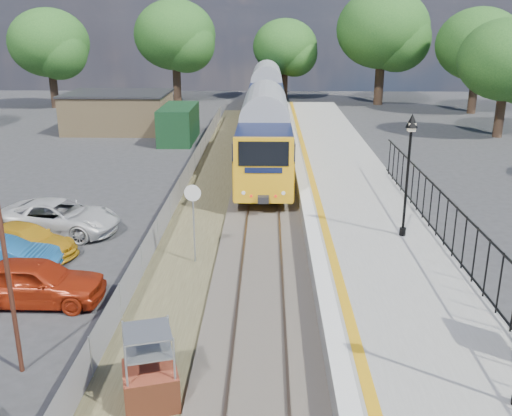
{
  "coord_description": "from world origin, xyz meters",
  "views": [
    {
      "loc": [
        0.21,
        -14.25,
        8.61
      ],
      "look_at": [
        -0.23,
        5.83,
        2.0
      ],
      "focal_mm": 40.0,
      "sensor_mm": 36.0,
      "label": 1
    }
  ],
  "objects_px": {
    "speed_sign": "(193,210)",
    "carpark_lamp": "(2,233)",
    "victorian_lamp_north": "(410,147)",
    "train": "(266,105)",
    "car_blue": "(1,257)",
    "car_yellow": "(26,241)",
    "car_red": "(34,282)",
    "car_white": "(58,217)",
    "brick_plinth": "(150,369)"
  },
  "relations": [
    {
      "from": "victorian_lamp_north",
      "to": "train",
      "type": "distance_m",
      "value": 25.45
    },
    {
      "from": "brick_plinth",
      "to": "victorian_lamp_north",
      "type": "bearing_deg",
      "value": 49.01
    },
    {
      "from": "victorian_lamp_north",
      "to": "car_blue",
      "type": "bearing_deg",
      "value": -172.89
    },
    {
      "from": "train",
      "to": "speed_sign",
      "type": "height_order",
      "value": "train"
    },
    {
      "from": "victorian_lamp_north",
      "to": "carpark_lamp",
      "type": "relative_size",
      "value": 0.69
    },
    {
      "from": "speed_sign",
      "to": "car_red",
      "type": "relative_size",
      "value": 0.69
    },
    {
      "from": "victorian_lamp_north",
      "to": "car_yellow",
      "type": "bearing_deg",
      "value": -179.57
    },
    {
      "from": "victorian_lamp_north",
      "to": "car_blue",
      "type": "xyz_separation_m",
      "value": [
        -14.54,
        -1.82,
        -3.64
      ]
    },
    {
      "from": "speed_sign",
      "to": "car_yellow",
      "type": "bearing_deg",
      "value": 179.02
    },
    {
      "from": "train",
      "to": "car_yellow",
      "type": "height_order",
      "value": "train"
    },
    {
      "from": "train",
      "to": "car_blue",
      "type": "relative_size",
      "value": 10.26
    },
    {
      "from": "victorian_lamp_north",
      "to": "car_blue",
      "type": "relative_size",
      "value": 1.16
    },
    {
      "from": "victorian_lamp_north",
      "to": "car_red",
      "type": "height_order",
      "value": "victorian_lamp_north"
    },
    {
      "from": "carpark_lamp",
      "to": "car_blue",
      "type": "height_order",
      "value": "carpark_lamp"
    },
    {
      "from": "car_blue",
      "to": "car_yellow",
      "type": "distance_m",
      "value": 1.72
    },
    {
      "from": "car_yellow",
      "to": "car_red",
      "type": "bearing_deg",
      "value": -135.07
    },
    {
      "from": "train",
      "to": "car_red",
      "type": "distance_m",
      "value": 29.74
    },
    {
      "from": "victorian_lamp_north",
      "to": "speed_sign",
      "type": "distance_m",
      "value": 8.14
    },
    {
      "from": "speed_sign",
      "to": "car_blue",
      "type": "relative_size",
      "value": 0.77
    },
    {
      "from": "train",
      "to": "speed_sign",
      "type": "bearing_deg",
      "value": -95.59
    },
    {
      "from": "victorian_lamp_north",
      "to": "car_white",
      "type": "relative_size",
      "value": 0.89
    },
    {
      "from": "car_yellow",
      "to": "train",
      "type": "bearing_deg",
      "value": -0.66
    },
    {
      "from": "carpark_lamp",
      "to": "car_red",
      "type": "bearing_deg",
      "value": 106.0
    },
    {
      "from": "brick_plinth",
      "to": "car_yellow",
      "type": "bearing_deg",
      "value": 126.47
    },
    {
      "from": "victorian_lamp_north",
      "to": "carpark_lamp",
      "type": "distance_m",
      "value": 13.79
    },
    {
      "from": "victorian_lamp_north",
      "to": "car_yellow",
      "type": "height_order",
      "value": "victorian_lamp_north"
    },
    {
      "from": "car_red",
      "to": "car_blue",
      "type": "distance_m",
      "value": 3.01
    },
    {
      "from": "brick_plinth",
      "to": "car_red",
      "type": "bearing_deg",
      "value": 133.31
    },
    {
      "from": "brick_plinth",
      "to": "carpark_lamp",
      "type": "xyz_separation_m",
      "value": [
        -3.62,
        1.27,
        2.85
      ]
    },
    {
      "from": "train",
      "to": "carpark_lamp",
      "type": "xyz_separation_m",
      "value": [
        -6.12,
        -32.52,
        1.46
      ]
    },
    {
      "from": "carpark_lamp",
      "to": "car_yellow",
      "type": "distance_m",
      "value": 8.75
    },
    {
      "from": "victorian_lamp_north",
      "to": "car_white",
      "type": "distance_m",
      "value": 14.58
    },
    {
      "from": "car_red",
      "to": "car_yellow",
      "type": "xyz_separation_m",
      "value": [
        -1.87,
        3.9,
        -0.15
      ]
    },
    {
      "from": "train",
      "to": "car_white",
      "type": "bearing_deg",
      "value": -111.0
    },
    {
      "from": "victorian_lamp_north",
      "to": "speed_sign",
      "type": "relative_size",
      "value": 1.51
    },
    {
      "from": "car_red",
      "to": "car_white",
      "type": "bearing_deg",
      "value": 13.58
    },
    {
      "from": "brick_plinth",
      "to": "carpark_lamp",
      "type": "relative_size",
      "value": 0.3
    },
    {
      "from": "speed_sign",
      "to": "car_white",
      "type": "distance_m",
      "value": 6.98
    },
    {
      "from": "train",
      "to": "car_red",
      "type": "height_order",
      "value": "train"
    },
    {
      "from": "brick_plinth",
      "to": "car_blue",
      "type": "xyz_separation_m",
      "value": [
        -6.74,
        7.16,
        -0.3
      ]
    },
    {
      "from": "car_yellow",
      "to": "speed_sign",
      "type": "bearing_deg",
      "value": -76.14
    },
    {
      "from": "victorian_lamp_north",
      "to": "car_red",
      "type": "xyz_separation_m",
      "value": [
        -12.49,
        -4.0,
        -3.55
      ]
    },
    {
      "from": "speed_sign",
      "to": "carpark_lamp",
      "type": "distance_m",
      "value": 8.04
    },
    {
      "from": "speed_sign",
      "to": "car_white",
      "type": "height_order",
      "value": "speed_sign"
    },
    {
      "from": "victorian_lamp_north",
      "to": "train",
      "type": "height_order",
      "value": "victorian_lamp_north"
    },
    {
      "from": "speed_sign",
      "to": "carpark_lamp",
      "type": "xyz_separation_m",
      "value": [
        -3.62,
        -6.98,
        1.71
      ]
    },
    {
      "from": "train",
      "to": "car_blue",
      "type": "distance_m",
      "value": 28.24
    },
    {
      "from": "train",
      "to": "car_yellow",
      "type": "relative_size",
      "value": 9.87
    },
    {
      "from": "speed_sign",
      "to": "brick_plinth",
      "type": "bearing_deg",
      "value": -85.54
    },
    {
      "from": "car_blue",
      "to": "car_yellow",
      "type": "xyz_separation_m",
      "value": [
        0.19,
        1.71,
        -0.06
      ]
    }
  ]
}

